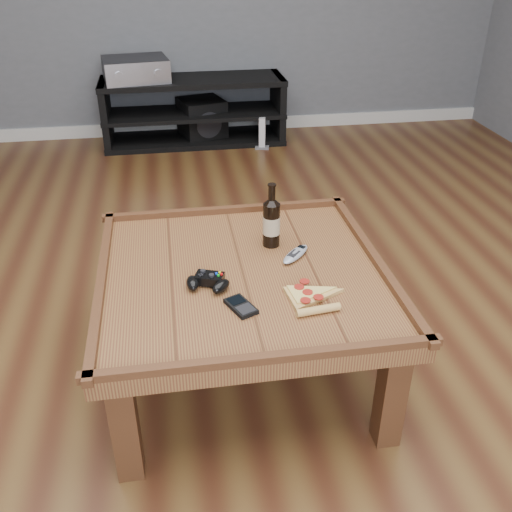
{
  "coord_description": "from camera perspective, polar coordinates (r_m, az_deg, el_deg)",
  "views": [
    {
      "loc": [
        -0.23,
        -1.69,
        1.51
      ],
      "look_at": [
        0.04,
        -0.02,
        0.52
      ],
      "focal_mm": 40.0,
      "sensor_mm": 36.0,
      "label": 1
    }
  ],
  "objects": [
    {
      "name": "coffee_table",
      "position": [
        2.04,
        -1.33,
        -2.98
      ],
      "size": [
        1.03,
        1.03,
        0.48
      ],
      "color": "#572A18",
      "rests_on": "ground"
    },
    {
      "name": "game_console",
      "position": [
        4.54,
        0.64,
        12.27
      ],
      "size": [
        0.14,
        0.21,
        0.24
      ],
      "rotation": [
        0.0,
        0.0,
        -0.21
      ],
      "color": "slate",
      "rests_on": "ground"
    },
    {
      "name": "subwoofer",
      "position": [
        4.7,
        -5.42,
        13.42
      ],
      "size": [
        0.4,
        0.4,
        0.32
      ],
      "rotation": [
        0.0,
        0.0,
        0.28
      ],
      "color": "black",
      "rests_on": "ground"
    },
    {
      "name": "pizza_slice",
      "position": [
        1.87,
        5.32,
        -4.1
      ],
      "size": [
        0.19,
        0.27,
        0.03
      ],
      "rotation": [
        0.0,
        0.0,
        0.12
      ],
      "color": "tan",
      "rests_on": "coffee_table"
    },
    {
      "name": "media_console",
      "position": [
        4.62,
        -6.23,
        14.19
      ],
      "size": [
        1.4,
        0.45,
        0.5
      ],
      "color": "black",
      "rests_on": "ground"
    },
    {
      "name": "smartphone",
      "position": [
        1.82,
        -1.52,
        -5.05
      ],
      "size": [
        0.1,
        0.13,
        0.02
      ],
      "rotation": [
        0.0,
        0.0,
        0.42
      ],
      "color": "black",
      "rests_on": "coffee_table"
    },
    {
      "name": "game_controller",
      "position": [
        1.92,
        -4.84,
        -2.59
      ],
      "size": [
        0.16,
        0.14,
        0.04
      ],
      "rotation": [
        0.0,
        0.0,
        -0.37
      ],
      "color": "black",
      "rests_on": "coffee_table"
    },
    {
      "name": "beer_bottle",
      "position": [
        2.13,
        1.55,
        3.51
      ],
      "size": [
        0.07,
        0.07,
        0.25
      ],
      "color": "black",
      "rests_on": "coffee_table"
    },
    {
      "name": "ground",
      "position": [
        2.28,
        -1.21,
        -11.25
      ],
      "size": [
        6.0,
        6.0,
        0.0
      ],
      "primitive_type": "plane",
      "color": "#422113",
      "rests_on": "ground"
    },
    {
      "name": "av_receiver",
      "position": [
        4.54,
        -11.95,
        17.8
      ],
      "size": [
        0.51,
        0.45,
        0.16
      ],
      "rotation": [
        0.0,
        0.0,
        0.14
      ],
      "color": "black",
      "rests_on": "media_console"
    },
    {
      "name": "remote_control",
      "position": [
        2.09,
        3.98,
        0.19
      ],
      "size": [
        0.14,
        0.15,
        0.02
      ],
      "rotation": [
        0.0,
        0.0,
        -0.73
      ],
      "color": "#90969C",
      "rests_on": "coffee_table"
    },
    {
      "name": "baseboard",
      "position": [
        4.91,
        -6.29,
        12.75
      ],
      "size": [
        5.0,
        0.02,
        0.1
      ],
      "primitive_type": "cube",
      "color": "silver",
      "rests_on": "ground"
    }
  ]
}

